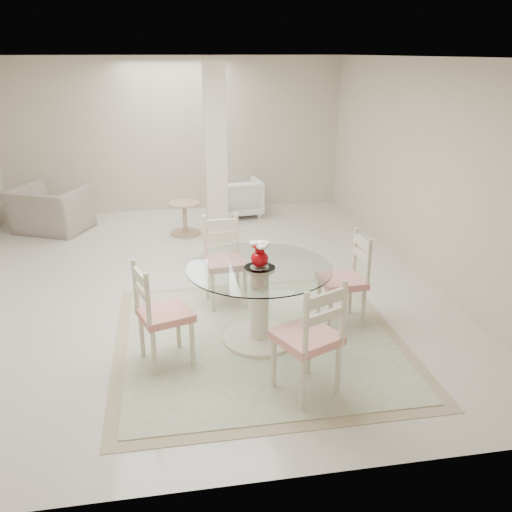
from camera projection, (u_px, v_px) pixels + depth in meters
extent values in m
plane|color=beige|center=(189.00, 283.00, 6.88)|extent=(7.00, 7.00, 0.00)
cube|color=beige|center=(175.00, 136.00, 9.63)|extent=(6.00, 0.02, 2.70)
cube|color=beige|center=(213.00, 307.00, 3.17)|extent=(6.00, 0.02, 2.70)
cube|color=beige|center=(422.00, 169.00, 6.88)|extent=(0.02, 7.00, 2.70)
cube|color=white|center=(179.00, 57.00, 5.92)|extent=(6.00, 7.00, 0.02)
cube|color=beige|center=(216.00, 157.00, 7.68)|extent=(0.30, 0.30, 2.70)
cube|color=tan|center=(259.00, 341.00, 5.50)|extent=(2.88, 2.88, 0.01)
cube|color=beige|center=(259.00, 340.00, 5.49)|extent=(2.64, 2.64, 0.01)
cylinder|color=beige|center=(259.00, 339.00, 5.49)|extent=(0.74, 0.74, 0.05)
cylinder|color=beige|center=(259.00, 303.00, 5.35)|extent=(0.18, 0.18, 0.76)
cylinder|color=beige|center=(260.00, 270.00, 5.22)|extent=(0.30, 0.30, 0.03)
cylinder|color=white|center=(260.00, 267.00, 5.21)|extent=(1.41, 1.41, 0.01)
ellipsoid|color=#A4050A|center=(260.00, 259.00, 5.18)|extent=(0.17, 0.17, 0.16)
cylinder|color=#A4050A|center=(260.00, 249.00, 5.14)|extent=(0.09, 0.09, 0.05)
cylinder|color=#A4050A|center=(260.00, 246.00, 5.13)|extent=(0.15, 0.15, 0.02)
ellipsoid|color=white|center=(260.00, 243.00, 5.12)|extent=(0.10, 0.10, 0.04)
ellipsoid|color=white|center=(265.00, 244.00, 5.16)|extent=(0.10, 0.10, 0.04)
ellipsoid|color=white|center=(254.00, 244.00, 5.15)|extent=(0.10, 0.10, 0.04)
ellipsoid|color=white|center=(262.00, 247.00, 5.08)|extent=(0.10, 0.10, 0.04)
cylinder|color=beige|center=(319.00, 298.00, 5.90)|extent=(0.04, 0.04, 0.46)
cylinder|color=beige|center=(330.00, 313.00, 5.57)|extent=(0.04, 0.04, 0.46)
cylinder|color=beige|center=(350.00, 295.00, 5.98)|extent=(0.04, 0.04, 0.46)
cylinder|color=beige|center=(363.00, 310.00, 5.65)|extent=(0.04, 0.04, 0.46)
cube|color=#B31315|center=(342.00, 281.00, 5.68)|extent=(0.46, 0.46, 0.07)
cube|color=beige|center=(362.00, 249.00, 5.60)|extent=(0.06, 0.41, 0.55)
cylinder|color=beige|center=(213.00, 293.00, 6.02)|extent=(0.05, 0.05, 0.47)
cylinder|color=beige|center=(245.00, 290.00, 6.10)|extent=(0.05, 0.05, 0.47)
cylinder|color=beige|center=(207.00, 281.00, 6.35)|extent=(0.05, 0.05, 0.47)
cylinder|color=beige|center=(238.00, 278.00, 6.44)|extent=(0.05, 0.05, 0.47)
cube|color=red|center=(225.00, 263.00, 6.13)|extent=(0.49, 0.49, 0.07)
cube|color=beige|center=(221.00, 229.00, 6.19)|extent=(0.41, 0.08, 0.55)
cylinder|color=beige|center=(192.00, 344.00, 4.98)|extent=(0.04, 0.04, 0.47)
cylinder|color=beige|center=(178.00, 327.00, 5.29)|extent=(0.04, 0.04, 0.47)
cylinder|color=beige|center=(154.00, 354.00, 4.82)|extent=(0.04, 0.04, 0.47)
cylinder|color=beige|center=(142.00, 336.00, 5.12)|extent=(0.04, 0.04, 0.47)
cube|color=red|center=(165.00, 314.00, 4.96)|extent=(0.56, 0.56, 0.07)
cube|color=beige|center=(141.00, 284.00, 4.75)|extent=(0.17, 0.40, 0.55)
cylinder|color=beige|center=(308.00, 350.00, 4.85)|extent=(0.05, 0.05, 0.49)
cylinder|color=beige|center=(273.00, 363.00, 4.64)|extent=(0.05, 0.05, 0.49)
cylinder|color=beige|center=(338.00, 370.00, 4.55)|extent=(0.05, 0.05, 0.49)
cylinder|color=beige|center=(302.00, 385.00, 4.35)|extent=(0.05, 0.05, 0.49)
cube|color=red|center=(306.00, 337.00, 4.50)|extent=(0.63, 0.63, 0.08)
cube|color=beige|center=(326.00, 308.00, 4.20)|extent=(0.41, 0.22, 0.58)
imported|color=gray|center=(50.00, 210.00, 8.74)|extent=(1.43, 1.36, 0.73)
imported|color=white|center=(240.00, 197.00, 9.62)|extent=(0.78, 0.80, 0.65)
cylinder|color=tan|center=(186.00, 233.00, 8.73)|extent=(0.48, 0.48, 0.04)
cylinder|color=tan|center=(185.00, 218.00, 8.65)|extent=(0.07, 0.07, 0.46)
cylinder|color=tan|center=(184.00, 204.00, 8.56)|extent=(0.50, 0.50, 0.03)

